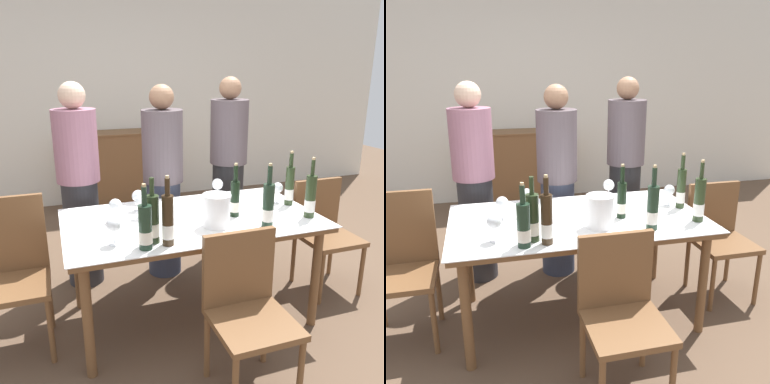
% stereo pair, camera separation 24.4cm
% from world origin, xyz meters
% --- Properties ---
extents(ground_plane, '(12.00, 12.00, 0.00)m').
position_xyz_m(ground_plane, '(0.00, 0.00, 0.00)').
color(ground_plane, brown).
extents(back_wall, '(8.00, 0.10, 2.80)m').
position_xyz_m(back_wall, '(0.00, 2.93, 1.40)').
color(back_wall, silver).
rests_on(back_wall, ground_plane).
extents(sideboard_cabinet, '(1.15, 0.46, 0.95)m').
position_xyz_m(sideboard_cabinet, '(-0.06, 2.64, 0.48)').
color(sideboard_cabinet, brown).
rests_on(sideboard_cabinet, ground_plane).
extents(dining_table, '(1.69, 0.94, 0.75)m').
position_xyz_m(dining_table, '(0.00, 0.00, 0.68)').
color(dining_table, brown).
rests_on(dining_table, ground_plane).
extents(ice_bucket, '(0.18, 0.18, 0.21)m').
position_xyz_m(ice_bucket, '(0.09, -0.19, 0.86)').
color(ice_bucket, white).
rests_on(ice_bucket, dining_table).
extents(wine_bottle_0, '(0.07, 0.07, 0.41)m').
position_xyz_m(wine_bottle_0, '(0.40, -0.30, 0.89)').
color(wine_bottle_0, '#1E3323').
rests_on(wine_bottle_0, dining_table).
extents(wine_bottle_1, '(0.07, 0.07, 0.41)m').
position_xyz_m(wine_bottle_1, '(0.75, -0.25, 0.89)').
color(wine_bottle_1, '#28381E').
rests_on(wine_bottle_1, dining_table).
extents(wine_bottle_2, '(0.08, 0.08, 0.37)m').
position_xyz_m(wine_bottle_2, '(-0.40, -0.37, 0.87)').
color(wine_bottle_2, '#1E3323').
rests_on(wine_bottle_2, dining_table).
extents(wine_bottle_3, '(0.08, 0.08, 0.38)m').
position_xyz_m(wine_bottle_3, '(-0.34, -0.30, 0.88)').
color(wine_bottle_3, '#28381E').
rests_on(wine_bottle_3, dining_table).
extents(wine_bottle_4, '(0.06, 0.06, 0.37)m').
position_xyz_m(wine_bottle_4, '(0.28, -0.07, 0.87)').
color(wine_bottle_4, black).
rests_on(wine_bottle_4, dining_table).
extents(wine_bottle_5, '(0.07, 0.07, 0.41)m').
position_xyz_m(wine_bottle_5, '(-0.27, -0.36, 0.89)').
color(wine_bottle_5, '#332314').
rests_on(wine_bottle_5, dining_table).
extents(wine_bottle_6, '(0.06, 0.06, 0.40)m').
position_xyz_m(wine_bottle_6, '(0.76, 0.03, 0.89)').
color(wine_bottle_6, '#28381E').
rests_on(wine_bottle_6, dining_table).
extents(wine_glass_0, '(0.08, 0.08, 0.16)m').
position_xyz_m(wine_glass_0, '(0.32, 0.33, 0.86)').
color(wine_glass_0, white).
rests_on(wine_glass_0, dining_table).
extents(wine_glass_1, '(0.08, 0.08, 0.15)m').
position_xyz_m(wine_glass_1, '(0.71, 0.10, 0.86)').
color(wine_glass_1, white).
rests_on(wine_glass_1, dining_table).
extents(wine_glass_2, '(0.09, 0.09, 0.16)m').
position_xyz_m(wine_glass_2, '(-0.56, -0.26, 0.86)').
color(wine_glass_2, white).
rests_on(wine_glass_2, dining_table).
extents(wine_glass_3, '(0.08, 0.08, 0.15)m').
position_xyz_m(wine_glass_3, '(-0.49, 0.10, 0.86)').
color(wine_glass_3, white).
rests_on(wine_glass_3, dining_table).
extents(wine_glass_4, '(0.08, 0.08, 0.16)m').
position_xyz_m(wine_glass_4, '(-0.32, 0.11, 0.86)').
color(wine_glass_4, white).
rests_on(wine_glass_4, dining_table).
extents(wine_glass_5, '(0.09, 0.09, 0.15)m').
position_xyz_m(wine_glass_5, '(-0.31, 0.26, 0.85)').
color(wine_glass_5, white).
rests_on(wine_glass_5, dining_table).
extents(chair_near_front, '(0.42, 0.42, 0.87)m').
position_xyz_m(chair_near_front, '(0.06, -0.70, 0.50)').
color(chair_near_front, brown).
rests_on(chair_near_front, ground_plane).
extents(chair_right_end, '(0.42, 0.42, 0.86)m').
position_xyz_m(chair_right_end, '(1.14, 0.08, 0.50)').
color(chair_right_end, brown).
rests_on(chair_right_end, ground_plane).
extents(chair_left_end, '(0.42, 0.42, 0.96)m').
position_xyz_m(chair_left_end, '(-1.14, 0.09, 0.54)').
color(chair_left_end, brown).
rests_on(chair_left_end, ground_plane).
extents(person_host, '(0.33, 0.33, 1.62)m').
position_xyz_m(person_host, '(-0.67, 0.76, 0.81)').
color(person_host, '#2D2D33').
rests_on(person_host, ground_plane).
extents(person_guest_left, '(0.33, 0.33, 1.59)m').
position_xyz_m(person_guest_left, '(0.00, 0.71, 0.80)').
color(person_guest_left, '#383F56').
rests_on(person_guest_left, ground_plane).
extents(person_guest_right, '(0.33, 0.33, 1.64)m').
position_xyz_m(person_guest_right, '(0.64, 0.83, 0.82)').
color(person_guest_right, '#262628').
rests_on(person_guest_right, ground_plane).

